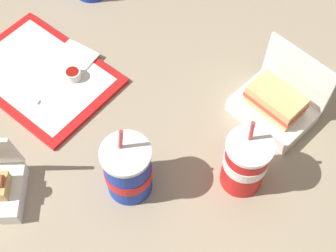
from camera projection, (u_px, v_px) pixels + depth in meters
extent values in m
plane|color=gray|center=(154.00, 143.00, 1.09)|extent=(3.20, 3.20, 0.00)
cube|color=red|center=(41.00, 75.00, 1.19)|extent=(0.42, 0.34, 0.01)
cube|color=white|center=(40.00, 74.00, 1.18)|extent=(0.37, 0.29, 0.00)
cylinder|color=white|center=(73.00, 75.00, 1.17)|extent=(0.04, 0.04, 0.02)
cylinder|color=#9E140F|center=(72.00, 72.00, 1.16)|extent=(0.03, 0.03, 0.01)
cube|color=white|center=(73.00, 59.00, 1.21)|extent=(0.11, 0.11, 0.00)
cube|color=white|center=(18.00, 98.00, 1.14)|extent=(0.11, 0.03, 0.00)
cube|color=white|center=(272.00, 111.00, 1.11)|extent=(0.21, 0.18, 0.04)
cube|color=white|center=(298.00, 73.00, 1.07)|extent=(0.17, 0.07, 0.13)
cube|color=#DBB770|center=(274.00, 104.00, 1.09)|extent=(0.15, 0.12, 0.02)
cube|color=#D64C38|center=(276.00, 100.00, 1.08)|extent=(0.15, 0.12, 0.01)
cube|color=#DBB770|center=(277.00, 96.00, 1.06)|extent=(0.15, 0.12, 0.02)
cylinder|color=red|center=(245.00, 162.00, 0.98)|extent=(0.09, 0.09, 0.14)
cylinder|color=white|center=(247.00, 158.00, 0.97)|extent=(0.09, 0.09, 0.03)
cylinder|color=white|center=(251.00, 144.00, 0.92)|extent=(0.10, 0.10, 0.01)
cylinder|color=red|center=(252.00, 131.00, 0.89)|extent=(0.01, 0.01, 0.06)
cylinder|color=#1938B7|center=(127.00, 170.00, 0.97)|extent=(0.10, 0.10, 0.14)
cylinder|color=red|center=(127.00, 171.00, 0.98)|extent=(0.10, 0.10, 0.03)
cylinder|color=white|center=(124.00, 153.00, 0.91)|extent=(0.10, 0.10, 0.01)
cylinder|color=red|center=(121.00, 139.00, 0.89)|extent=(0.01, 0.01, 0.06)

